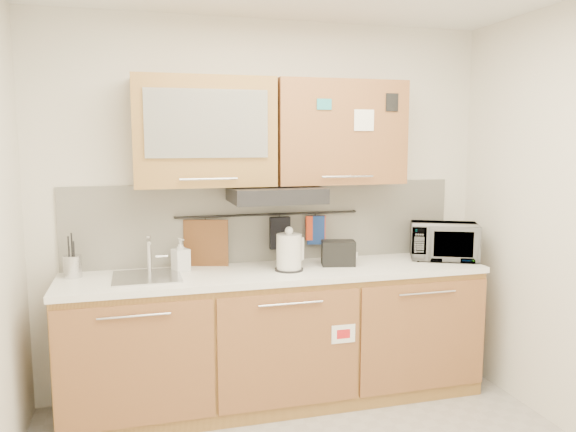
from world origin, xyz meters
TOP-DOWN VIEW (x-y plane):
  - wall_back at (0.00, 1.50)m, footprint 3.20×0.00m
  - base_cabinet at (0.00, 1.19)m, footprint 2.80×0.64m
  - countertop at (0.00, 1.19)m, footprint 2.82×0.62m
  - backsplash at (0.00, 1.49)m, footprint 2.80×0.02m
  - upper_cabinets at (-0.00, 1.32)m, footprint 1.82×0.37m
  - range_hood at (0.00, 1.25)m, footprint 0.60×0.46m
  - sink at (-0.85, 1.21)m, footprint 0.42×0.40m
  - utensil_rail at (0.00, 1.45)m, footprint 1.30×0.02m
  - utensil_crock at (-1.30, 1.33)m, footprint 0.13×0.13m
  - kettle at (0.07, 1.16)m, footprint 0.22×0.22m
  - toaster at (0.44, 1.21)m, footprint 0.25×0.18m
  - microwave at (1.25, 1.21)m, footprint 0.56×0.49m
  - soap_bottle at (-0.63, 1.33)m, footprint 0.13×0.13m
  - cutting_board at (-0.45, 1.44)m, footprint 0.30×0.11m
  - oven_mitt at (0.34, 1.44)m, footprint 0.13×0.06m
  - dark_pouch at (0.08, 1.44)m, footprint 0.15×0.05m
  - pot_holder at (0.34, 1.44)m, footprint 0.14×0.03m

SIDE VIEW (x-z plane):
  - base_cabinet at x=0.00m, z-range -0.03..0.85m
  - countertop at x=0.00m, z-range 0.88..0.92m
  - sink at x=-0.85m, z-range 0.79..1.05m
  - utensil_crock at x=-1.30m, z-range 0.85..1.13m
  - toaster at x=0.44m, z-range 0.92..1.09m
  - soap_bottle at x=-0.63m, z-range 0.92..1.14m
  - kettle at x=0.07m, z-range 0.89..1.18m
  - microwave at x=1.25m, z-range 0.92..1.18m
  - cutting_board at x=-0.45m, z-range 0.86..1.24m
  - dark_pouch at x=0.08m, z-range 1.01..1.24m
  - oven_mitt at x=0.34m, z-range 1.03..1.24m
  - pot_holder at x=0.34m, z-range 1.06..1.24m
  - backsplash at x=0.00m, z-range 0.92..1.48m
  - utensil_rail at x=0.00m, z-range 1.25..1.27m
  - wall_back at x=0.00m, z-range -0.30..2.90m
  - range_hood at x=0.00m, z-range 1.37..1.47m
  - upper_cabinets at x=0.00m, z-range 1.48..2.18m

